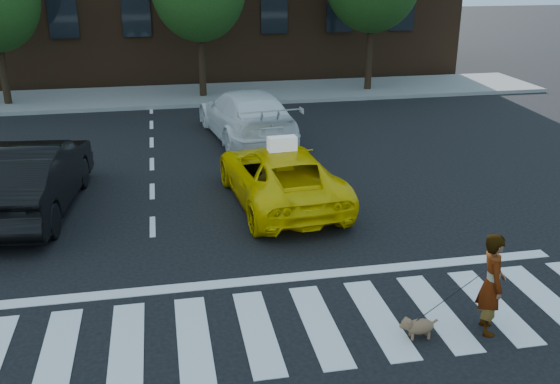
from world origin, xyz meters
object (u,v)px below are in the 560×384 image
at_px(taxi, 280,175).
at_px(white_suv, 246,115).
at_px(dog, 417,326).
at_px(black_sedan, 30,176).
at_px(woman, 492,284).

xyz_separation_m(taxi, white_suv, (0.00, 5.61, 0.11)).
xyz_separation_m(white_suv, dog, (0.98, -11.53, -0.58)).
height_order(taxi, dog, taxi).
height_order(black_sedan, woman, black_sedan).
distance_m(white_suv, dog, 11.59).
bearing_deg(dog, taxi, 103.21).
distance_m(black_sedan, white_suv, 7.59).
bearing_deg(white_suv, dog, 86.87).
xyz_separation_m(taxi, dog, (0.98, -5.92, -0.47)).
bearing_deg(dog, woman, 3.08).
relative_size(white_suv, dog, 8.79).
height_order(white_suv, woman, woman).
bearing_deg(white_suv, black_sedan, 34.01).
height_order(black_sedan, dog, black_sedan).
height_order(woman, dog, woman).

